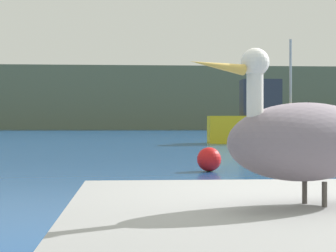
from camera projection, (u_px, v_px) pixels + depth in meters
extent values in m
cube|color=#5B664C|center=(137.00, 99.00, 81.47)|extent=(140.00, 10.70, 8.46)
ellipsoid|color=slate|center=(307.00, 142.00, 3.31)|extent=(1.16, 0.87, 0.45)
cylinder|color=white|center=(255.00, 101.00, 3.13)|extent=(0.09, 0.09, 0.32)
sphere|color=white|center=(255.00, 62.00, 3.13)|extent=(0.15, 0.15, 0.15)
cone|color=gold|center=(217.00, 66.00, 3.01)|extent=(0.33, 0.20, 0.09)
cylinder|color=#4C4742|center=(324.00, 194.00, 3.27)|extent=(0.03, 0.03, 0.14)
cylinder|color=#4C4742|center=(305.00, 191.00, 3.41)|extent=(0.03, 0.03, 0.14)
cube|color=yellow|center=(260.00, 130.00, 28.36)|extent=(5.07, 1.87, 1.33)
cube|color=#2D333D|center=(260.00, 98.00, 28.35)|extent=(1.92, 1.47, 1.76)
cylinder|color=#B2B2B2|center=(291.00, 78.00, 28.38)|extent=(0.12, 0.12, 3.74)
cylinder|color=#3F382D|center=(309.00, 109.00, 28.41)|extent=(0.10, 0.10, 0.70)
sphere|color=red|center=(209.00, 159.00, 12.21)|extent=(0.51, 0.51, 0.51)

